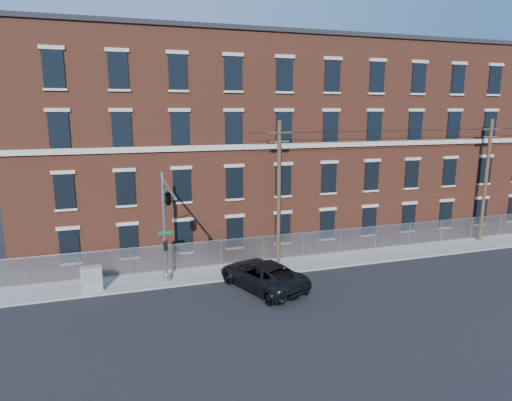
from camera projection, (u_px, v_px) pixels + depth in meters
The scene contains 10 objects.
ground at pixel (279, 299), 25.35m from camera, with size 140.00×140.00×0.00m, color black.
sidewalk at pixel (402, 252), 33.51m from camera, with size 65.00×3.00×0.12m, color gray.
mill_building at pixel (349, 139), 40.20m from camera, with size 55.30×14.32×16.30m.
chain_link_fence at pixel (393, 235), 34.52m from camera, with size 59.06×0.06×1.85m.
traffic_signal_mast at pixel (167, 208), 24.53m from camera, with size 0.90×6.75×7.00m.
utility_pole_near at pixel (279, 191), 30.07m from camera, with size 1.80×0.28×10.00m.
utility_pole_mid at pixel (486, 179), 35.33m from camera, with size 1.80×0.28×10.00m.
overhead_wires at pixel (491, 132), 34.56m from camera, with size 40.00×0.62×0.62m.
pickup_truck at pixel (262, 275), 26.73m from camera, with size 2.88×6.24×1.73m, color black.
utility_cabinet at pixel (92, 279), 26.04m from camera, with size 1.21×0.60×1.51m, color gray.
Camera 1 is at (-8.33, -22.16, 10.80)m, focal length 30.44 mm.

